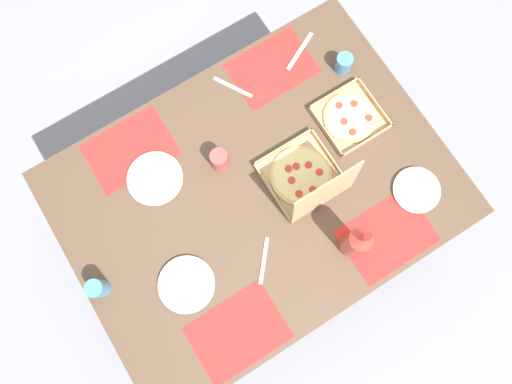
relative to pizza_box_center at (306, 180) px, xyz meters
The scene contains 18 objects.
ground_plane 0.83m from the pizza_box_center, 20.62° to the right, with size 6.00×6.00×0.00m, color gray.
dining_table 0.25m from the pizza_box_center, 20.62° to the right, with size 1.59×1.18×0.76m.
placemat_near_left 0.54m from the pizza_box_center, 107.48° to the right, with size 0.36×0.26×0.00m, color red.
placemat_near_right 0.76m from the pizza_box_center, 42.88° to the right, with size 0.36×0.26×0.00m, color red.
placemat_far_left 0.40m from the pizza_box_center, 113.82° to the left, with size 0.36×0.26×0.00m, color red.
placemat_far_right 0.67m from the pizza_box_center, 33.51° to the left, with size 0.36×0.26×0.00m, color red.
pizza_box_center is the anchor object (origin of this frame).
pizza_box_edge_far 0.35m from the pizza_box_center, 156.87° to the right, with size 0.26×0.26×0.04m.
plate_middle 0.64m from the pizza_box_center, ahead, with size 0.23×0.23×0.02m.
plate_far_right 0.47m from the pizza_box_center, 143.68° to the left, with size 0.20×0.20×0.02m.
plate_near_left 0.63m from the pizza_box_center, 33.22° to the right, with size 0.23×0.23×0.02m.
soda_bottle 0.33m from the pizza_box_center, 91.41° to the left, with size 0.09×0.09×0.32m.
cup_spare 0.55m from the pizza_box_center, 140.50° to the right, with size 0.07×0.07×0.09m, color teal.
cup_dark 0.37m from the pizza_box_center, 45.06° to the right, with size 0.07×0.07×0.11m, color #BF4742.
cup_clear_left 0.93m from the pizza_box_center, ahead, with size 0.07×0.07×0.11m, color teal.
fork_by_near_right 0.53m from the pizza_box_center, 86.40° to the right, with size 0.19×0.02×0.01m, color #B7B7BC.
fork_by_far_left 0.37m from the pizza_box_center, 29.89° to the left, with size 0.19×0.02×0.01m, color #B7B7BC.
knife_by_near_left 0.60m from the pizza_box_center, 121.05° to the right, with size 0.21×0.02×0.01m, color #B7B7BC.
Camera 1 is at (0.22, 0.35, 2.63)m, focal length 32.28 mm.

